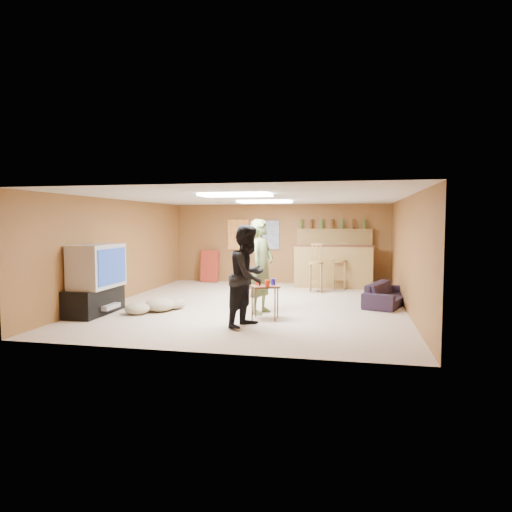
% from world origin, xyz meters
% --- Properties ---
extents(ground, '(7.00, 7.00, 0.00)m').
position_xyz_m(ground, '(0.00, 0.00, 0.00)').
color(ground, '#BEA691').
rests_on(ground, ground).
extents(ceiling, '(6.00, 7.00, 0.02)m').
position_xyz_m(ceiling, '(0.00, 0.00, 2.20)').
color(ceiling, silver).
rests_on(ceiling, ground).
extents(wall_back, '(6.00, 0.02, 2.20)m').
position_xyz_m(wall_back, '(0.00, 3.50, 1.10)').
color(wall_back, brown).
rests_on(wall_back, ground).
extents(wall_front, '(6.00, 0.02, 2.20)m').
position_xyz_m(wall_front, '(0.00, -3.50, 1.10)').
color(wall_front, brown).
rests_on(wall_front, ground).
extents(wall_left, '(0.02, 7.00, 2.20)m').
position_xyz_m(wall_left, '(-3.00, 0.00, 1.10)').
color(wall_left, brown).
rests_on(wall_left, ground).
extents(wall_right, '(0.02, 7.00, 2.20)m').
position_xyz_m(wall_right, '(3.00, 0.00, 1.10)').
color(wall_right, brown).
rests_on(wall_right, ground).
extents(tv_stand, '(0.55, 1.30, 0.50)m').
position_xyz_m(tv_stand, '(-2.72, -1.50, 0.25)').
color(tv_stand, black).
rests_on(tv_stand, ground).
extents(dvd_box, '(0.35, 0.50, 0.08)m').
position_xyz_m(dvd_box, '(-2.50, -1.50, 0.15)').
color(dvd_box, '#B2B2B7').
rests_on(dvd_box, tv_stand).
extents(tv_body, '(0.60, 1.10, 0.80)m').
position_xyz_m(tv_body, '(-2.65, -1.50, 0.90)').
color(tv_body, '#B2B2B7').
rests_on(tv_body, tv_stand).
extents(tv_screen, '(0.02, 0.95, 0.65)m').
position_xyz_m(tv_screen, '(-2.34, -1.50, 0.90)').
color(tv_screen, navy).
rests_on(tv_screen, tv_body).
extents(bar_counter, '(2.00, 0.60, 1.10)m').
position_xyz_m(bar_counter, '(1.50, 2.95, 0.55)').
color(bar_counter, olive).
rests_on(bar_counter, ground).
extents(bar_lip, '(2.10, 0.12, 0.05)m').
position_xyz_m(bar_lip, '(1.50, 2.70, 1.10)').
color(bar_lip, '#472416').
rests_on(bar_lip, bar_counter).
extents(bar_shelf, '(2.00, 0.18, 0.05)m').
position_xyz_m(bar_shelf, '(1.50, 3.40, 1.50)').
color(bar_shelf, olive).
rests_on(bar_shelf, bar_backing).
extents(bar_backing, '(2.00, 0.14, 0.60)m').
position_xyz_m(bar_backing, '(1.50, 3.42, 1.20)').
color(bar_backing, olive).
rests_on(bar_backing, bar_counter).
extents(poster_left, '(0.60, 0.03, 0.85)m').
position_xyz_m(poster_left, '(-1.20, 3.46, 1.35)').
color(poster_left, '#BF3F26').
rests_on(poster_left, wall_back).
extents(poster_right, '(0.55, 0.03, 0.80)m').
position_xyz_m(poster_right, '(-0.30, 3.46, 1.35)').
color(poster_right, '#334C99').
rests_on(poster_right, wall_back).
extents(folding_chair_stack, '(0.50, 0.26, 0.91)m').
position_xyz_m(folding_chair_stack, '(-2.00, 3.30, 0.45)').
color(folding_chair_stack, maroon).
rests_on(folding_chair_stack, ground).
extents(ceiling_panel_front, '(1.20, 0.60, 0.04)m').
position_xyz_m(ceiling_panel_front, '(0.00, -1.50, 2.17)').
color(ceiling_panel_front, white).
rests_on(ceiling_panel_front, ceiling).
extents(ceiling_panel_back, '(1.20, 0.60, 0.04)m').
position_xyz_m(ceiling_panel_back, '(0.00, 1.20, 2.17)').
color(ceiling_panel_back, white).
rests_on(ceiling_panel_back, ceiling).
extents(person_olive, '(0.59, 0.74, 1.76)m').
position_xyz_m(person_olive, '(0.31, -0.80, 0.88)').
color(person_olive, '#5A693D').
rests_on(person_olive, ground).
extents(person_black, '(0.86, 0.97, 1.66)m').
position_xyz_m(person_black, '(0.31, -1.91, 0.83)').
color(person_black, black).
rests_on(person_black, ground).
extents(sofa, '(1.11, 1.70, 0.46)m').
position_xyz_m(sofa, '(2.70, 0.54, 0.23)').
color(sofa, black).
rests_on(sofa, ground).
extents(tray_table, '(0.57, 0.53, 0.60)m').
position_xyz_m(tray_table, '(0.48, -1.32, 0.30)').
color(tray_table, '#472416').
rests_on(tray_table, ground).
extents(cup_red_near, '(0.10, 0.10, 0.11)m').
position_xyz_m(cup_red_near, '(0.35, -1.28, 0.66)').
color(cup_red_near, red).
rests_on(cup_red_near, tray_table).
extents(cup_red_far, '(0.09, 0.09, 0.11)m').
position_xyz_m(cup_red_far, '(0.54, -1.43, 0.66)').
color(cup_red_far, red).
rests_on(cup_red_far, tray_table).
extents(cup_blue, '(0.09, 0.09, 0.11)m').
position_xyz_m(cup_blue, '(0.61, -1.23, 0.66)').
color(cup_blue, '#21169A').
rests_on(cup_blue, tray_table).
extents(bar_stool_left, '(0.45, 0.45, 1.31)m').
position_xyz_m(bar_stool_left, '(1.12, 2.01, 0.65)').
color(bar_stool_left, olive).
rests_on(bar_stool_left, ground).
extents(bar_stool_right, '(0.37, 0.37, 1.13)m').
position_xyz_m(bar_stool_right, '(1.67, 2.63, 0.56)').
color(bar_stool_right, olive).
rests_on(bar_stool_right, ground).
extents(cushion_near_tv, '(0.74, 0.74, 0.26)m').
position_xyz_m(cushion_near_tv, '(-1.63, -1.01, 0.13)').
color(cushion_near_tv, '#9C8E6E').
rests_on(cushion_near_tv, ground).
extents(cushion_mid, '(0.62, 0.62, 0.21)m').
position_xyz_m(cushion_mid, '(-1.47, -0.73, 0.11)').
color(cushion_mid, '#9C8E6E').
rests_on(cushion_mid, ground).
extents(cushion_far, '(0.55, 0.55, 0.21)m').
position_xyz_m(cushion_far, '(-1.93, -1.36, 0.10)').
color(cushion_far, '#9C8E6E').
rests_on(cushion_far, ground).
extents(bottle_row, '(1.76, 0.08, 0.26)m').
position_xyz_m(bottle_row, '(1.44, 3.38, 1.65)').
color(bottle_row, '#3F7233').
rests_on(bottle_row, bar_shelf).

